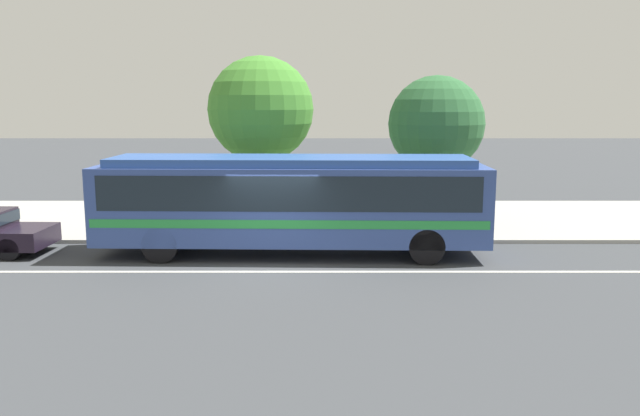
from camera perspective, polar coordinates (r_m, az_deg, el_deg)
ground_plane at (r=17.72m, az=-4.14°, el=-5.03°), size 120.00×120.00×0.00m
sidewalk_slab at (r=24.08m, az=-3.02°, el=-0.97°), size 60.00×8.00×0.12m
lane_stripe_center at (r=16.95m, az=-4.34°, el=-5.70°), size 56.00×0.16×0.01m
transit_bus at (r=18.52m, az=-2.49°, el=0.90°), size 11.26×2.82×2.87m
pedestrian_waiting_near_sign at (r=22.34m, az=9.83°, el=0.87°), size 0.40×0.40×1.73m
pedestrian_walking_along_curb at (r=21.44m, az=-8.25°, el=0.43°), size 0.46×0.46×1.66m
pedestrian_standing_by_tree at (r=20.45m, az=-2.31°, el=0.06°), size 0.48×0.48×1.65m
bus_stop_sign at (r=20.51m, az=7.12°, el=2.07°), size 0.08×0.44×2.65m
street_tree_near_stop at (r=22.15m, az=-5.28°, el=8.76°), size 3.63×3.63×5.87m
street_tree_mid_block at (r=22.46m, az=10.42°, el=7.39°), size 3.31×3.31×5.22m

